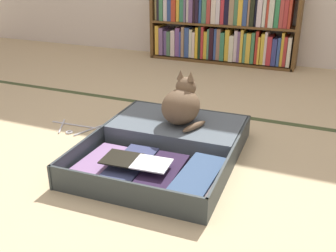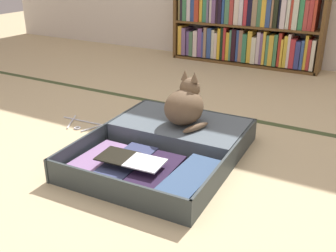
{
  "view_description": "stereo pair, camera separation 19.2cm",
  "coord_description": "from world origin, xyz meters",
  "px_view_note": "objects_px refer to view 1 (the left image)",
  "views": [
    {
      "loc": [
        0.79,
        -1.4,
        0.95
      ],
      "look_at": [
        0.09,
        0.27,
        0.17
      ],
      "focal_mm": 42.31,
      "sensor_mm": 36.0,
      "label": 1
    },
    {
      "loc": [
        0.96,
        -1.31,
        0.95
      ],
      "look_at": [
        0.09,
        0.27,
        0.17
      ],
      "focal_mm": 42.31,
      "sensor_mm": 36.0,
      "label": 2
    }
  ],
  "objects_px": {
    "bookshelf": "(222,26)",
    "clothes_hanger": "(75,128)",
    "black_cat": "(182,105)",
    "open_suitcase": "(169,144)"
  },
  "relations": [
    {
      "from": "open_suitcase",
      "to": "clothes_hanger",
      "type": "bearing_deg",
      "value": 173.07
    },
    {
      "from": "open_suitcase",
      "to": "black_cat",
      "type": "bearing_deg",
      "value": 84.25
    },
    {
      "from": "bookshelf",
      "to": "black_cat",
      "type": "distance_m",
      "value": 1.84
    },
    {
      "from": "bookshelf",
      "to": "open_suitcase",
      "type": "bearing_deg",
      "value": -81.91
    },
    {
      "from": "bookshelf",
      "to": "open_suitcase",
      "type": "height_order",
      "value": "bookshelf"
    },
    {
      "from": "open_suitcase",
      "to": "black_cat",
      "type": "xyz_separation_m",
      "value": [
        0.01,
        0.14,
        0.17
      ]
    },
    {
      "from": "open_suitcase",
      "to": "clothes_hanger",
      "type": "xyz_separation_m",
      "value": [
        -0.64,
        0.08,
        -0.05
      ]
    },
    {
      "from": "bookshelf",
      "to": "clothes_hanger",
      "type": "height_order",
      "value": "bookshelf"
    },
    {
      "from": "bookshelf",
      "to": "clothes_hanger",
      "type": "bearing_deg",
      "value": -100.86
    },
    {
      "from": "clothes_hanger",
      "to": "black_cat",
      "type": "bearing_deg",
      "value": 5.87
    }
  ]
}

